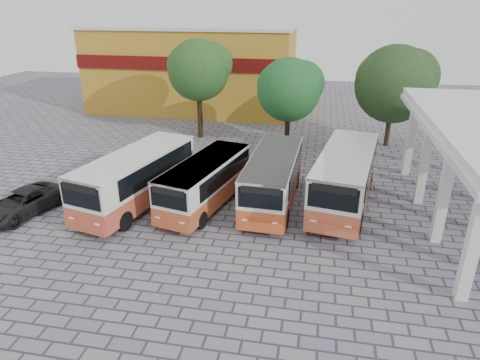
% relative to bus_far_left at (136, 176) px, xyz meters
% --- Properties ---
extents(ground, '(90.00, 90.00, 0.00)m').
position_rel_bus_far_left_xyz_m(ground, '(7.57, -2.86, -1.73)').
color(ground, slate).
rests_on(ground, ground).
extents(shophouse_block, '(20.40, 10.40, 8.30)m').
position_rel_bus_far_left_xyz_m(shophouse_block, '(-3.43, 23.12, 2.43)').
color(shophouse_block, '#B47F1F').
rests_on(shophouse_block, ground).
extents(bus_far_left, '(4.34, 8.74, 2.99)m').
position_rel_bus_far_left_xyz_m(bus_far_left, '(0.00, 0.00, 0.00)').
color(bus_far_left, '#B64930').
rests_on(bus_far_left, ground).
extents(bus_centre_left, '(3.81, 7.69, 2.63)m').
position_rel_bus_far_left_xyz_m(bus_centre_left, '(3.74, 0.59, -0.21)').
color(bus_centre_left, '#AE4A22').
rests_on(bus_centre_left, ground).
extents(bus_centre_right, '(2.69, 7.96, 2.84)m').
position_rel_bus_far_left_xyz_m(bus_centre_right, '(7.33, 1.51, -0.09)').
color(bus_centre_right, '#BF491F').
rests_on(bus_centre_right, ground).
extents(bus_far_right, '(4.04, 8.96, 3.10)m').
position_rel_bus_far_left_xyz_m(bus_far_right, '(11.20, 2.04, 0.06)').
color(bus_far_right, '#C1502F').
rests_on(bus_far_right, ground).
extents(tree_left, '(5.09, 4.84, 7.89)m').
position_rel_bus_far_left_xyz_m(tree_left, '(0.01, 13.03, 3.89)').
color(tree_left, black).
rests_on(tree_left, ground).
extents(tree_middle, '(4.93, 4.70, 6.81)m').
position_rel_bus_far_left_xyz_m(tree_middle, '(7.29, 11.65, 2.88)').
color(tree_middle, black).
rests_on(tree_middle, ground).
extents(tree_right, '(6.07, 5.78, 7.68)m').
position_rel_bus_far_left_xyz_m(tree_right, '(14.96, 13.55, 3.24)').
color(tree_right, '#392416').
rests_on(tree_right, ground).
extents(parked_car, '(3.31, 5.14, 1.32)m').
position_rel_bus_far_left_xyz_m(parked_car, '(-5.61, -2.21, -1.07)').
color(parked_car, black).
rests_on(parked_car, ground).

